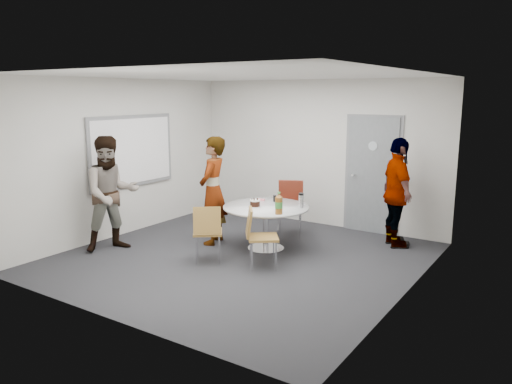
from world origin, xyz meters
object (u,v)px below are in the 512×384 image
Objects in this scene: chair_near_left at (207,228)px; chair_near_right at (257,232)px; whiteboard at (132,151)px; door at (372,175)px; table at (267,212)px; chair_far at (290,202)px; person_main at (213,191)px; person_right at (397,193)px; person_left at (111,194)px.

chair_near_left is 0.74m from chair_near_right.
whiteboard is 2.46m from chair_near_left.
table is at bearing -117.18° from door.
door is 2.83m from chair_near_right.
person_main is at bearing 29.41° from chair_far.
door is 1.20× the size of person_main.
person_main is 2.97m from person_right.
table reaches higher than chair_near_right.
whiteboard reaches higher than chair_near_right.
whiteboard is at bearing -100.06° from person_main.
table is 0.85m from chair_near_right.
chair_far is at bearing -139.99° from door.
chair_near_left is 0.48× the size of person_left.
door reaches higher than chair_near_right.
chair_near_right is (0.71, 0.23, 0.00)m from chair_near_left.
chair_far is at bearing 128.51° from person_main.
person_main reaches higher than table.
whiteboard is 1.05× the size of person_left.
chair_near_right is 0.91× the size of chair_far.
chair_near_right is at bearing 78.84° from chair_far.
person_right is (0.65, -0.61, -0.14)m from door.
table is 0.76× the size of person_main.
table is at bearing 72.19° from chair_far.
chair_near_left is 0.91× the size of chair_far.
chair_far is (-0.14, 0.98, -0.03)m from table.
door is at bearing 62.82° from table.
person_left reaches higher than person_right.
door is 1.57× the size of table.
person_main is (1.64, 0.19, -0.56)m from whiteboard.
chair_near_left is at bearing -16.58° from whiteboard.
chair_far is at bearing -13.49° from person_left.
table is (2.57, 0.36, -0.84)m from whiteboard.
person_left is at bearing 153.51° from chair_near_left.
chair_far is at bearing 45.77° from chair_near_left.
chair_near_left is (2.19, -0.65, -0.92)m from whiteboard.
door is 1.53m from chair_far.
table is 2.46m from person_left.
chair_near_right is (0.32, -0.79, -0.09)m from table.
door is 3.28m from chair_near_left.
table reaches higher than chair_far.
door reaches higher than person_main.
chair_far is at bearing 157.66° from chair_near_right.
chair_near_right is 0.49× the size of person_right.
person_left is (-1.66, -0.31, 0.38)m from chair_near_left.
person_main is (-1.92, -2.09, -0.14)m from door.
person_main is 0.98× the size of person_left.
chair_near_right is at bearing 110.90° from person_right.
person_right is (1.31, 2.09, 0.36)m from chair_near_right.
whiteboard is at bearing -147.34° from door.
chair_near_right is 2.46m from person_left.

